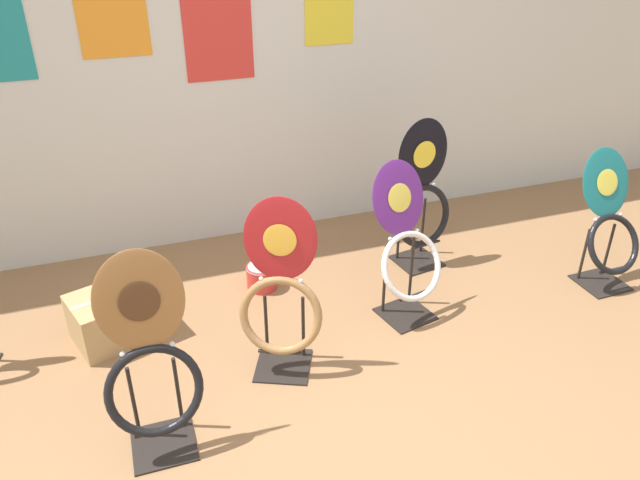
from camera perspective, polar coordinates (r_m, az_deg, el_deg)
The scene contains 9 objects.
ground_plane at distance 2.94m, azimuth 5.48°, elevation -19.03°, with size 14.00×14.00×0.00m, color #8E6642.
wall_back at distance 4.19m, azimuth -6.83°, elevation 16.96°, with size 8.00×0.07×2.60m.
toilet_seat_display_purple_note at distance 3.53m, azimuth 7.94°, elevation -0.97°, with size 0.44×0.42×0.91m.
toilet_seat_display_teal_sax at distance 4.21m, azimuth 24.95°, elevation 0.92°, with size 0.38×0.39×0.84m.
toilet_seat_display_woodgrain at distance 2.76m, azimuth -15.26°, elevation -10.98°, with size 0.41×0.28×0.97m.
toilet_seat_display_jazz_black at distance 4.04m, azimuth 9.34°, elevation 3.57°, with size 0.43×0.32×0.99m.
toilet_seat_display_crimson_swirl at distance 3.10m, azimuth -3.60°, elevation -5.53°, with size 0.44×0.37×0.96m.
paint_can at distance 3.92m, azimuth -5.37°, elevation -3.30°, with size 0.19×0.19×0.16m.
storage_box at distance 3.65m, azimuth -18.10°, elevation -6.57°, with size 0.54×0.46×0.28m.
Camera 1 is at (-0.89, -1.74, 2.20)m, focal length 35.00 mm.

